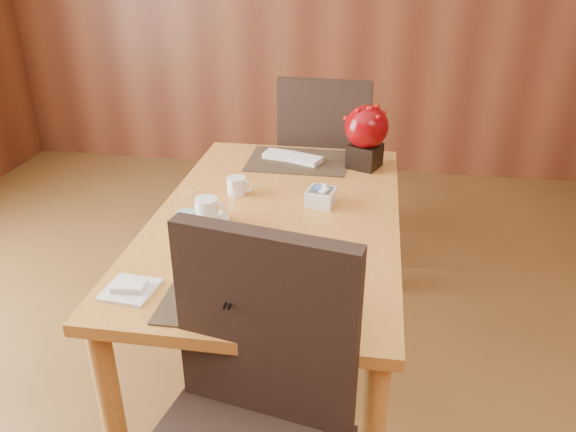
% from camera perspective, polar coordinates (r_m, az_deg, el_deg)
% --- Properties ---
extents(dining_table, '(0.90, 1.50, 0.75)m').
position_cam_1_polar(dining_table, '(2.14, -1.11, -2.09)').
color(dining_table, '#C28035').
rests_on(dining_table, ground).
extents(placemat_near, '(0.45, 0.33, 0.01)m').
position_cam_1_polar(placemat_near, '(1.63, -4.51, -8.18)').
color(placemat_near, black).
rests_on(placemat_near, dining_table).
extents(placemat_far, '(0.45, 0.33, 0.01)m').
position_cam_1_polar(placemat_far, '(2.59, 0.98, 5.63)').
color(placemat_far, black).
rests_on(placemat_far, dining_table).
extents(soup_setting, '(0.31, 0.31, 0.12)m').
position_cam_1_polar(soup_setting, '(1.59, -4.10, -6.79)').
color(soup_setting, silver).
rests_on(soup_setting, dining_table).
extents(coffee_cup, '(0.16, 0.16, 0.09)m').
position_cam_1_polar(coffee_cup, '(2.04, -8.27, 0.39)').
color(coffee_cup, silver).
rests_on(coffee_cup, dining_table).
extents(water_glass, '(0.09, 0.09, 0.16)m').
position_cam_1_polar(water_glass, '(1.94, -10.31, 0.28)').
color(water_glass, white).
rests_on(water_glass, dining_table).
extents(creamer_jug, '(0.11, 0.11, 0.07)m').
position_cam_1_polar(creamer_jug, '(2.25, -5.26, 3.09)').
color(creamer_jug, silver).
rests_on(creamer_jug, dining_table).
extents(sugar_caddy, '(0.12, 0.12, 0.06)m').
position_cam_1_polar(sugar_caddy, '(2.16, 3.36, 1.94)').
color(sugar_caddy, silver).
rests_on(sugar_caddy, dining_table).
extents(berry_decor, '(0.19, 0.19, 0.28)m').
position_cam_1_polar(berry_decor, '(2.50, 7.94, 8.38)').
color(berry_decor, black).
rests_on(berry_decor, dining_table).
extents(napkins_far, '(0.29, 0.18, 0.02)m').
position_cam_1_polar(napkins_far, '(2.59, 0.63, 5.97)').
color(napkins_far, white).
rests_on(napkins_far, dining_table).
extents(bread_plate, '(0.15, 0.15, 0.01)m').
position_cam_1_polar(bread_plate, '(1.71, -15.75, -7.22)').
color(bread_plate, silver).
rests_on(bread_plate, dining_table).
extents(near_chair, '(0.58, 0.59, 1.07)m').
position_cam_1_polar(near_chair, '(1.48, -4.21, -20.17)').
color(near_chair, black).
rests_on(near_chair, ground).
extents(far_chair, '(0.51, 0.52, 1.05)m').
position_cam_1_polar(far_chair, '(3.06, 3.85, 5.76)').
color(far_chair, black).
rests_on(far_chair, ground).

